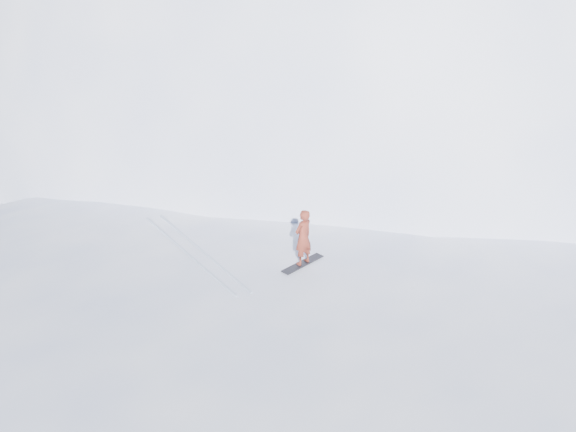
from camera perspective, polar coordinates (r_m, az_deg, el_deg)
name	(u,v)px	position (r m, az deg, el deg)	size (l,w,h in m)	color
ground	(254,398)	(14.02, -3.79, -19.55)	(400.00, 400.00, 0.00)	white
near_ridge	(248,325)	(16.45, -4.44, -11.93)	(36.00, 28.00, 4.80)	white
summit_peak	(383,111)	(44.77, 10.48, 11.36)	(60.00, 56.00, 56.00)	white
peak_shoulder	(283,147)	(33.86, -0.56, 7.62)	(28.00, 24.00, 18.00)	white
wind_bumps	(209,355)	(15.42, -8.81, -15.04)	(16.00, 14.40, 1.00)	white
snowboard	(303,264)	(14.76, 1.66, -5.30)	(1.50, 0.28, 0.03)	black
snowboarder	(303,237)	(14.37, 1.70, -2.39)	(0.60, 0.40, 1.65)	maroon
board_tracks	(192,250)	(15.75, -10.58, -3.69)	(1.60, 5.92, 0.04)	silver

